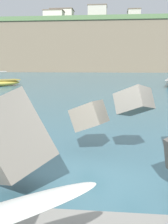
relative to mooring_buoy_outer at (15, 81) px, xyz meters
The scene contains 8 objects.
ground_plane 32.32m from the mooring_buoy_outer, 66.11° to the right, with size 400.00×400.00×0.00m, color #42707F.
breakwater_jetty 32.46m from the mooring_buoy_outer, 64.86° to the right, with size 31.73×6.15×2.33m.
mooring_buoy_outer is the anchor object (origin of this frame).
headland_bluff 62.00m from the mooring_buoy_outer, 79.36° to the left, with size 77.98×40.43×15.38m.
station_building_west 57.29m from the mooring_buoy_outer, 96.37° to the left, with size 6.50×5.04×3.93m.
station_building_central 65.52m from the mooring_buoy_outer, 94.46° to the left, with size 8.04×6.49×5.82m.
station_building_east 71.58m from the mooring_buoy_outer, 72.92° to the left, with size 4.52×7.54×5.80m.
station_building_annex 55.55m from the mooring_buoy_outer, 81.07° to the left, with size 5.94×5.15×4.72m.
Camera 1 is at (0.00, -5.67, 2.53)m, focal length 43.01 mm.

